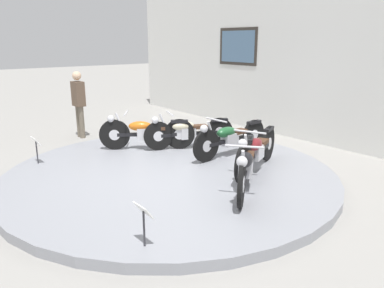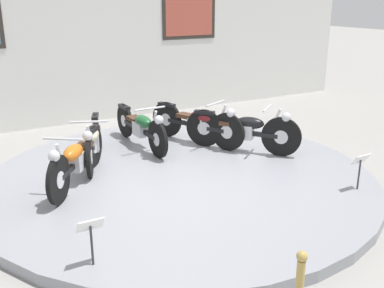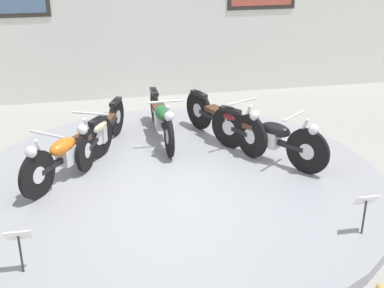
# 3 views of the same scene
# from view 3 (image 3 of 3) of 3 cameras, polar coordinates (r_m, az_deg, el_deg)

# --- Properties ---
(ground_plane) EXTENTS (60.00, 60.00, 0.00)m
(ground_plane) POSITION_cam_3_polar(r_m,az_deg,el_deg) (7.39, -1.64, -4.86)
(ground_plane) COLOR gray
(display_platform) EXTENTS (5.74, 5.74, 0.14)m
(display_platform) POSITION_cam_3_polar(r_m,az_deg,el_deg) (7.36, -1.65, -4.37)
(display_platform) COLOR gray
(display_platform) RESTS_ON ground_plane
(motorcycle_orange) EXTENTS (1.22, 1.63, 0.79)m
(motorcycle_orange) POSITION_cam_3_polar(r_m,az_deg,el_deg) (7.44, -13.08, -0.77)
(motorcycle_orange) COLOR black
(motorcycle_orange) RESTS_ON display_platform
(motorcycle_cream) EXTENTS (0.80, 1.84, 0.78)m
(motorcycle_cream) POSITION_cam_3_polar(r_m,az_deg,el_deg) (8.13, -9.68, 1.57)
(motorcycle_cream) COLOR black
(motorcycle_cream) RESTS_ON display_platform
(motorcycle_green) EXTENTS (0.54, 1.97, 0.79)m
(motorcycle_green) POSITION_cam_3_polar(r_m,az_deg,el_deg) (8.47, -3.26, 2.85)
(motorcycle_green) COLOR black
(motorcycle_green) RESTS_ON display_platform
(motorcycle_maroon) EXTENTS (0.85, 1.87, 0.80)m
(motorcycle_maroon) POSITION_cam_3_polar(r_m,az_deg,el_deg) (8.36, 3.54, 2.67)
(motorcycle_maroon) COLOR black
(motorcycle_maroon) RESTS_ON display_platform
(motorcycle_black) EXTENTS (1.29, 1.61, 0.81)m
(motorcycle_black) POSITION_cam_3_polar(r_m,az_deg,el_deg) (7.82, 8.23, 0.92)
(motorcycle_black) COLOR black
(motorcycle_black) RESTS_ON display_platform
(info_placard_front_left) EXTENTS (0.26, 0.11, 0.51)m
(info_placard_front_left) POSITION_cam_3_polar(r_m,az_deg,el_deg) (5.67, -17.99, -9.82)
(info_placard_front_left) COLOR #333338
(info_placard_front_left) RESTS_ON display_platform
(info_placard_front_centre) EXTENTS (0.26, 0.11, 0.51)m
(info_placard_front_centre) POSITION_cam_3_polar(r_m,az_deg,el_deg) (6.30, 18.04, -6.24)
(info_placard_front_centre) COLOR #333338
(info_placard_front_centre) RESTS_ON display_platform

